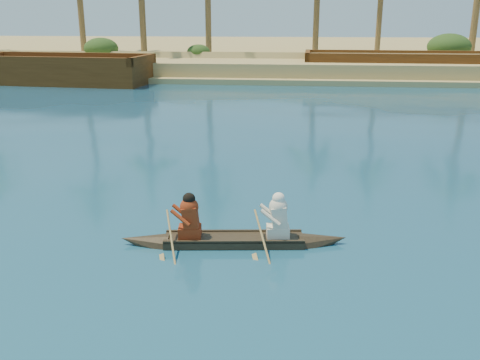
# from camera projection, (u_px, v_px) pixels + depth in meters

# --- Properties ---
(sandy_embankment) EXTENTS (150.00, 51.00, 1.50)m
(sandy_embankment) POSITION_uv_depth(u_px,v_px,m) (216.00, 52.00, 59.73)
(sandy_embankment) COLOR tan
(sandy_embankment) RESTS_ON ground
(shrub_cluster) EXTENTS (100.00, 6.00, 2.40)m
(shrub_cluster) POSITION_uv_depth(u_px,v_px,m) (188.00, 56.00, 44.91)
(shrub_cluster) COLOR #253E16
(shrub_cluster) RESTS_ON ground
(canoe) EXTENTS (4.61, 1.12, 1.26)m
(canoe) POSITION_uv_depth(u_px,v_px,m) (234.00, 233.00, 10.76)
(canoe) COLOR #342A1C
(canoe) RESTS_ON ground
(barge_mid) EXTENTS (13.93, 5.67, 2.27)m
(barge_mid) POSITION_uv_depth(u_px,v_px,m) (51.00, 71.00, 36.77)
(barge_mid) COLOR #5C3213
(barge_mid) RESTS_ON ground
(barge_right) EXTENTS (13.72, 4.88, 2.27)m
(barge_right) POSITION_uv_depth(u_px,v_px,m) (398.00, 68.00, 39.08)
(barge_right) COLOR #5C3213
(barge_right) RESTS_ON ground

